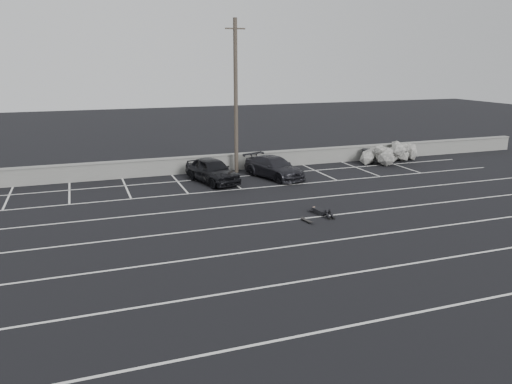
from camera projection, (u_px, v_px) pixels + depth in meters
name	position (u px, v px, depth m)	size (l,w,h in m)	color
ground	(290.00, 246.00, 19.14)	(120.00, 120.00, 0.00)	black
seawall	(202.00, 164.00, 31.73)	(50.00, 0.45, 1.06)	gray
stall_lines	(250.00, 214.00, 23.12)	(36.00, 20.05, 0.01)	silver
car_left	(212.00, 170.00, 29.01)	(1.70, 4.23, 1.44)	black
car_right	(274.00, 167.00, 30.20)	(1.80, 4.42, 1.28)	black
utility_pole	(236.00, 97.00, 30.60)	(1.25, 0.25, 9.37)	#4C4238
trash_bin	(366.00, 155.00, 34.98)	(0.64, 0.64, 0.93)	black
riprap_pile	(390.00, 156.00, 34.80)	(4.96, 2.97, 1.11)	#ADAAA2
person	(319.00, 209.00, 23.23)	(1.03, 2.16, 0.42)	black
skateboard	(307.00, 220.00, 22.04)	(0.29, 0.70, 0.08)	black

